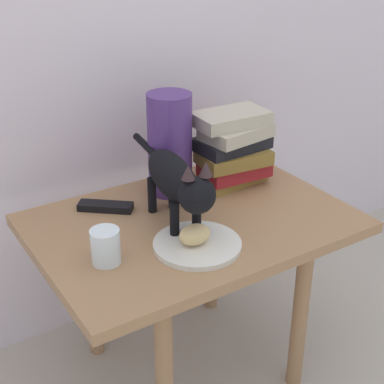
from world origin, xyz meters
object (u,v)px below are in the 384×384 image
(tv_remote, at_px, (106,207))
(book_stack, at_px, (233,149))
(bread_roll, at_px, (195,235))
(candle_jar, at_px, (106,248))
(side_table, at_px, (192,241))
(green_vase, at_px, (170,144))
(cat, at_px, (177,181))
(plate, at_px, (197,245))

(tv_remote, bearing_deg, book_stack, 32.58)
(tv_remote, bearing_deg, bread_roll, -32.01)
(book_stack, xyz_separation_m, tv_remote, (-0.39, 0.05, -0.10))
(bread_roll, height_order, candle_jar, candle_jar)
(side_table, relative_size, candle_jar, 9.79)
(bread_roll, xyz_separation_m, book_stack, (0.29, 0.25, 0.07))
(green_vase, bearing_deg, bread_roll, -110.31)
(cat, xyz_separation_m, green_vase, (0.09, 0.19, 0.01))
(plate, distance_m, green_vase, 0.35)
(cat, bearing_deg, bread_roll, -99.92)
(candle_jar, relative_size, tv_remote, 0.57)
(side_table, xyz_separation_m, cat, (-0.05, -0.01, 0.20))
(side_table, xyz_separation_m, book_stack, (0.22, 0.12, 0.18))
(side_table, relative_size, green_vase, 2.83)
(plate, xyz_separation_m, cat, (0.01, 0.11, 0.13))
(cat, height_order, candle_jar, cat)
(book_stack, bearing_deg, plate, -138.90)
(plate, height_order, cat, cat)
(green_vase, distance_m, tv_remote, 0.25)
(green_vase, xyz_separation_m, candle_jar, (-0.32, -0.25, -0.11))
(candle_jar, bearing_deg, green_vase, 37.58)
(side_table, height_order, cat, cat)
(bread_roll, relative_size, tv_remote, 0.53)
(green_vase, bearing_deg, plate, -108.99)
(plate, distance_m, cat, 0.17)
(cat, bearing_deg, candle_jar, -166.78)
(side_table, height_order, bread_roll, bread_roll)
(bread_roll, relative_size, candle_jar, 0.94)
(side_table, height_order, book_stack, book_stack)
(tv_remote, bearing_deg, candle_jar, -74.57)
(side_table, distance_m, book_stack, 0.31)
(green_vase, bearing_deg, book_stack, -17.60)
(book_stack, bearing_deg, tv_remote, 172.89)
(green_vase, height_order, tv_remote, green_vase)
(plate, relative_size, bread_roll, 2.72)
(plate, height_order, candle_jar, candle_jar)
(tv_remote, bearing_deg, plate, -30.50)
(plate, xyz_separation_m, book_stack, (0.29, 0.25, 0.11))
(cat, xyz_separation_m, candle_jar, (-0.23, -0.05, -0.09))
(side_table, xyz_separation_m, candle_jar, (-0.28, -0.07, 0.11))
(side_table, relative_size, plate, 3.82)
(side_table, bearing_deg, tv_remote, 135.48)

